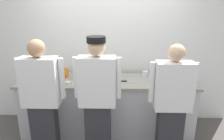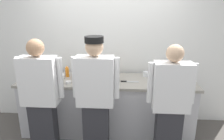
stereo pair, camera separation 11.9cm
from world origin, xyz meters
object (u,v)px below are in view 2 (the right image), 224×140
at_px(sheet_tray, 164,81).
at_px(squeeze_bottle_secondary, 113,71).
at_px(squeeze_bottle_spare, 108,71).
at_px(chefs_knife, 128,81).
at_px(ramekin_red_sauce, 100,80).
at_px(deli_cup, 146,74).
at_px(chef_near_left, 41,98).
at_px(plate_stack_rear, 57,77).
at_px(chef_far_right, 170,104).
at_px(chef_center, 96,97).
at_px(plate_stack_front, 112,78).
at_px(ramekin_orange_sauce, 41,78).
at_px(mixing_bowl_steel, 86,74).
at_px(ramekin_green_sauce, 68,82).
at_px(squeeze_bottle_primary, 67,71).

relative_size(sheet_tray, squeeze_bottle_secondary, 2.31).
relative_size(squeeze_bottle_spare, chefs_knife, 0.66).
relative_size(ramekin_red_sauce, deli_cup, 1.09).
bearing_deg(chef_near_left, chefs_knife, 26.80).
relative_size(chef_near_left, plate_stack_rear, 6.82).
xyz_separation_m(chef_near_left, squeeze_bottle_secondary, (0.89, 0.81, 0.13)).
relative_size(chef_far_right, deli_cup, 17.98).
bearing_deg(squeeze_bottle_secondary, chef_center, -102.02).
bearing_deg(plate_stack_front, deli_cup, 24.34).
height_order(plate_stack_rear, squeeze_bottle_spare, squeeze_bottle_spare).
bearing_deg(plate_stack_front, ramekin_orange_sauce, 179.89).
relative_size(deli_cup, chefs_knife, 0.33).
height_order(chef_far_right, plate_stack_rear, chef_far_right).
relative_size(mixing_bowl_steel, squeeze_bottle_secondary, 1.82).
height_order(deli_cup, chefs_knife, deli_cup).
distance_m(squeeze_bottle_secondary, ramekin_red_sauce, 0.32).
height_order(ramekin_green_sauce, chefs_knife, ramekin_green_sauce).
distance_m(chef_near_left, deli_cup, 1.68).
distance_m(squeeze_bottle_spare, ramekin_red_sauce, 0.32).
bearing_deg(ramekin_orange_sauce, squeeze_bottle_secondary, 9.23).
relative_size(plate_stack_rear, chefs_knife, 0.89).
height_order(ramekin_orange_sauce, ramekin_red_sauce, ramekin_red_sauce).
distance_m(plate_stack_rear, squeeze_bottle_primary, 0.19).
bearing_deg(squeeze_bottle_spare, chef_near_left, -133.67).
bearing_deg(deli_cup, chef_near_left, -149.09).
distance_m(chef_near_left, ramekin_orange_sauce, 0.67).
bearing_deg(sheet_tray, squeeze_bottle_secondary, 167.93).
xyz_separation_m(chef_far_right, plate_stack_rear, (-1.67, 0.67, 0.09)).
height_order(chef_center, deli_cup, chef_center).
bearing_deg(sheet_tray, chef_center, -147.78).
height_order(chef_near_left, mixing_bowl_steel, chef_near_left).
height_order(plate_stack_front, deli_cup, plate_stack_front).
height_order(squeeze_bottle_spare, chefs_knife, squeeze_bottle_spare).
xyz_separation_m(ramekin_green_sauce, ramekin_orange_sauce, (-0.48, 0.16, 0.00)).
distance_m(sheet_tray, chefs_knife, 0.56).
bearing_deg(ramekin_red_sauce, plate_stack_rear, 171.43).
height_order(ramekin_green_sauce, ramekin_red_sauce, ramekin_red_sauce).
bearing_deg(squeeze_bottle_primary, plate_stack_front, -10.69).
xyz_separation_m(chef_near_left, chefs_knife, (1.15, 0.58, 0.04)).
height_order(chef_center, plate_stack_front, chef_center).
bearing_deg(chef_center, squeeze_bottle_secondary, 77.98).
height_order(chef_near_left, squeeze_bottle_primary, chef_near_left).
distance_m(mixing_bowl_steel, deli_cup, 0.98).
height_order(mixing_bowl_steel, squeeze_bottle_spare, squeeze_bottle_spare).
xyz_separation_m(chef_far_right, deli_cup, (-0.24, 0.88, 0.10)).
xyz_separation_m(plate_stack_front, ramekin_green_sauce, (-0.66, -0.16, -0.02)).
distance_m(chef_far_right, sheet_tray, 0.65).
height_order(squeeze_bottle_spare, ramekin_green_sauce, squeeze_bottle_spare).
bearing_deg(squeeze_bottle_primary, squeeze_bottle_secondary, 3.42).
relative_size(squeeze_bottle_spare, ramekin_orange_sauce, 1.67).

